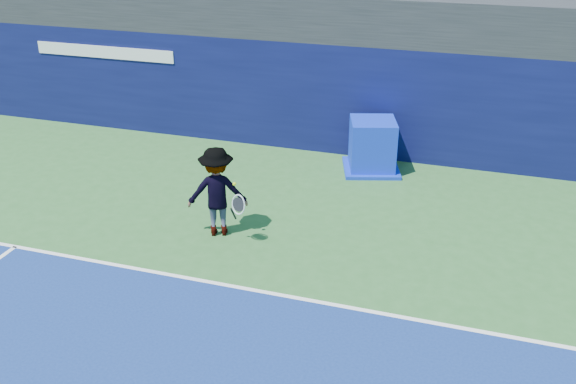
{
  "coord_description": "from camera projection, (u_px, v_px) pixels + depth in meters",
  "views": [
    {
      "loc": [
        3.8,
        -6.18,
        6.62
      ],
      "look_at": [
        0.18,
        5.2,
        1.0
      ],
      "focal_mm": 40.0,
      "sensor_mm": 36.0,
      "label": 1
    }
  ],
  "objects": [
    {
      "name": "equipment_cart",
      "position": [
        372.0,
        148.0,
        16.54
      ],
      "size": [
        1.75,
        1.75,
        1.35
      ],
      "color": "#0D26C1",
      "rests_on": "ground"
    },
    {
      "name": "tennis_player",
      "position": [
        217.0,
        192.0,
        13.28
      ],
      "size": [
        1.48,
        1.11,
        1.94
      ],
      "color": "white",
      "rests_on": "ground"
    },
    {
      "name": "baseline",
      "position": [
        243.0,
        288.0,
        11.77
      ],
      "size": [
        24.0,
        0.1,
        0.01
      ],
      "primitive_type": "cube",
      "color": "white",
      "rests_on": "ground"
    },
    {
      "name": "stadium_band",
      "position": [
        351.0,
        12.0,
        17.57
      ],
      "size": [
        36.0,
        3.0,
        1.2
      ],
      "primitive_type": "cube",
      "color": "black",
      "rests_on": "back_wall_assembly"
    },
    {
      "name": "tennis_ball",
      "position": [
        234.0,
        184.0,
        12.93
      ],
      "size": [
        0.07,
        0.07,
        0.07
      ],
      "color": "#B7D317",
      "rests_on": "ground"
    },
    {
      "name": "back_wall_assembly",
      "position": [
        340.0,
        96.0,
        17.6
      ],
      "size": [
        36.0,
        1.03,
        3.0
      ],
      "color": "#0A0E3B",
      "rests_on": "ground"
    }
  ]
}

